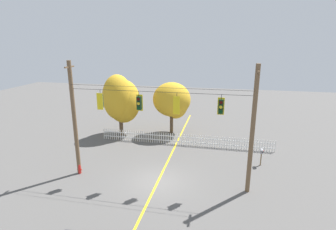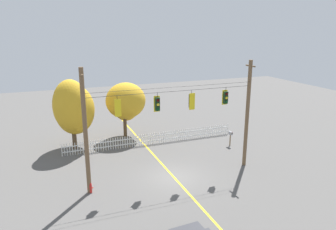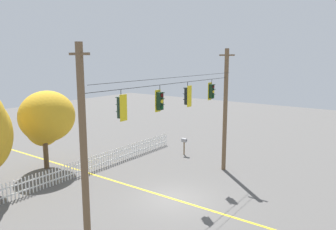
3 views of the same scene
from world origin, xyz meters
name	(u,v)px [view 3 (image 3 of 3)]	position (x,y,z in m)	size (l,w,h in m)	color
ground	(174,199)	(0.00, 0.00, 0.00)	(80.00, 80.00, 0.00)	#565451
lane_centerline_stripe	(174,199)	(0.00, 0.00, 0.00)	(0.16, 36.00, 0.01)	gold
signal_support_span	(174,124)	(0.00, 0.00, 4.33)	(12.71, 1.10, 8.51)	brown
traffic_signal_southbound_primary	(121,107)	(-4.04, -0.01, 5.76)	(0.43, 0.38, 1.38)	black
traffic_signal_northbound_primary	(160,101)	(-1.25, 0.01, 5.75)	(0.43, 0.38, 1.38)	black
traffic_signal_northbound_secondary	(188,96)	(1.33, -0.01, 5.76)	(0.43, 0.38, 1.41)	black
traffic_signal_westbound_side	(211,91)	(4.17, 0.01, 5.79)	(0.43, 0.38, 1.34)	black
white_picket_fence	(96,162)	(0.79, 7.26, 0.56)	(16.71, 0.06, 1.12)	white
autumn_maple_mid	(46,118)	(-0.95, 10.39, 3.67)	(3.97, 3.77, 5.65)	brown
roadside_mailbox	(184,141)	(7.54, 4.25, 1.14)	(0.25, 0.44, 1.40)	brown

